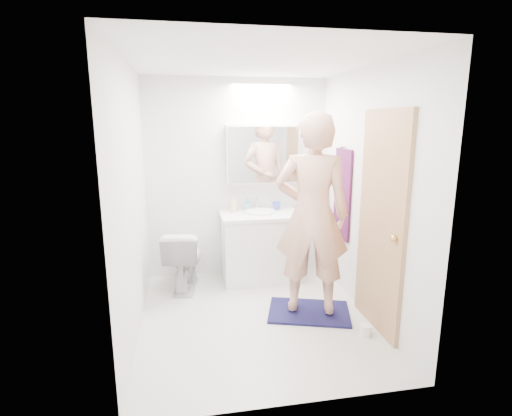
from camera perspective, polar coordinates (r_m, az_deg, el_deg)
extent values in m
plane|color=silver|center=(4.03, -0.06, -15.54)|extent=(2.50, 2.50, 0.00)
plane|color=white|center=(3.60, -0.07, 20.57)|extent=(2.50, 2.50, 0.00)
plane|color=white|center=(4.84, -2.72, 4.22)|extent=(2.50, 0.00, 2.50)
plane|color=white|center=(2.44, 5.21, -4.07)|extent=(2.50, 0.00, 2.50)
plane|color=white|center=(3.60, -17.56, 0.78)|extent=(0.00, 2.50, 2.50)
plane|color=white|center=(3.97, 15.76, 1.94)|extent=(0.00, 2.50, 2.50)
cube|color=white|center=(4.79, 0.64, -5.82)|extent=(0.90, 0.55, 0.78)
cube|color=white|center=(4.68, 0.65, -1.05)|extent=(0.95, 0.58, 0.04)
cylinder|color=white|center=(4.70, 0.58, -0.55)|extent=(0.36, 0.36, 0.03)
cylinder|color=silver|center=(4.87, 0.16, 0.69)|extent=(0.02, 0.02, 0.16)
cube|color=white|center=(4.79, 0.96, 7.75)|extent=(0.88, 0.14, 0.70)
cube|color=silver|center=(4.71, 1.14, 7.67)|extent=(0.84, 0.01, 0.66)
imported|color=silver|center=(4.62, -10.38, -7.24)|extent=(0.51, 0.75, 0.71)
cube|color=#1A1542|center=(4.14, 7.66, -14.66)|extent=(0.93, 0.76, 0.02)
imported|color=tan|center=(3.79, 8.10, -1.04)|extent=(0.81, 0.65, 1.93)
cube|color=tan|center=(3.70, 17.66, -2.11)|extent=(0.04, 0.80, 2.00)
sphere|color=gold|center=(3.44, 19.33, -4.16)|extent=(0.06, 0.06, 0.06)
cube|color=#17123A|center=(4.47, 12.37, 1.95)|extent=(0.02, 0.42, 1.00)
cylinder|color=silver|center=(4.40, 12.52, 8.61)|extent=(0.07, 0.02, 0.02)
imported|color=beige|center=(4.75, -3.27, 0.64)|extent=(0.11, 0.11, 0.20)
imported|color=#5CA2C5|center=(4.81, -1.20, 0.49)|extent=(0.08, 0.08, 0.15)
imported|color=#4355CA|center=(4.87, 2.99, 0.30)|extent=(0.13, 0.13, 0.10)
cylinder|color=white|center=(3.85, 15.54, -16.67)|extent=(0.11, 0.11, 0.10)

